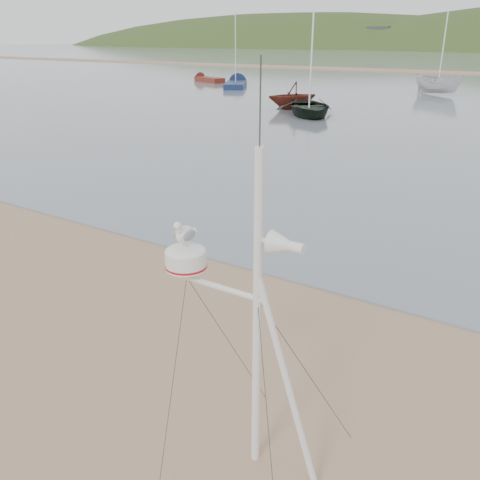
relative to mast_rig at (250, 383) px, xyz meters
The scene contains 7 objects.
ground 3.32m from the mast_rig, behind, with size 560.00×560.00×0.00m, color #906E53.
mast_rig is the anchor object (origin of this frame).
boat_dark 27.05m from the mast_rig, 114.34° to the left, with size 3.52×1.02×4.93m, color black.
boat_red 30.00m from the mast_rig, 116.58° to the left, with size 2.87×1.75×3.32m, color #5C1F15.
boat_white 41.98m from the mast_rig, 100.37° to the left, with size 1.63×1.67×4.32m, color silver.
sailboat_blue_near 47.01m from the mast_rig, 123.39° to the left, with size 5.04×7.21×7.21m.
dinghy_red_far 52.38m from the mast_rig, 127.33° to the left, with size 5.46×3.23×1.31m.
Camera 1 is at (5.47, -4.07, 4.48)m, focal length 38.00 mm.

